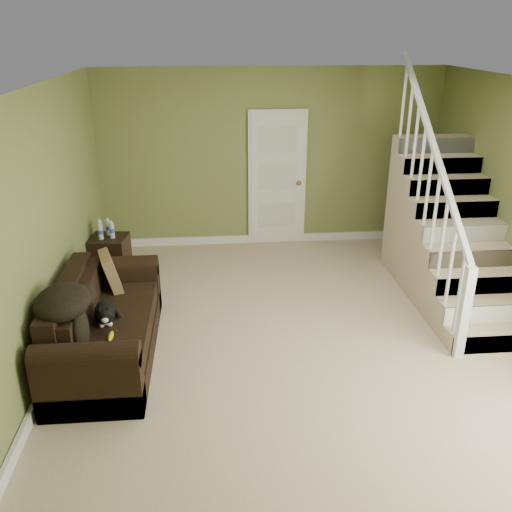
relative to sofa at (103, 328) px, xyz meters
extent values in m
cube|color=tan|center=(2.02, 0.29, -0.31)|extent=(5.00, 5.50, 0.01)
cube|color=white|center=(2.02, 0.29, 2.29)|extent=(5.00, 5.50, 0.01)
cube|color=olive|center=(2.02, 3.04, 0.99)|extent=(5.00, 0.04, 2.60)
cube|color=olive|center=(2.02, -2.46, 0.99)|extent=(5.00, 0.04, 2.60)
cube|color=olive|center=(-0.48, 0.29, 0.99)|extent=(0.04, 5.50, 2.60)
cube|color=white|center=(2.02, 3.01, -0.25)|extent=(5.00, 0.04, 0.12)
cube|color=white|center=(-0.45, 0.29, -0.25)|extent=(0.04, 5.50, 0.12)
cube|color=white|center=(2.12, 3.00, 0.70)|extent=(0.86, 0.05, 2.02)
cube|color=white|center=(2.12, 2.98, 0.69)|extent=(0.78, 0.04, 1.96)
sphere|color=olive|center=(2.44, 2.94, 0.64)|extent=(0.07, 0.07, 0.07)
cube|color=tan|center=(4.02, -0.18, -0.21)|extent=(1.00, 0.27, 0.20)
cylinder|color=white|center=(3.57, -0.18, 0.34)|extent=(0.04, 0.04, 0.90)
cube|color=tan|center=(4.02, 0.09, -0.11)|extent=(1.00, 0.27, 0.40)
cylinder|color=white|center=(3.57, 0.09, 0.54)|extent=(0.04, 0.04, 0.90)
cube|color=tan|center=(4.02, 0.36, -0.01)|extent=(1.00, 0.27, 0.60)
cylinder|color=white|center=(3.57, 0.36, 0.74)|extent=(0.04, 0.04, 0.90)
cube|color=tan|center=(4.02, 0.63, 0.09)|extent=(1.00, 0.27, 0.80)
cylinder|color=white|center=(3.57, 0.63, 0.94)|extent=(0.04, 0.04, 0.90)
cube|color=tan|center=(4.02, 0.90, 0.19)|extent=(1.00, 0.27, 1.00)
cylinder|color=white|center=(3.57, 0.90, 1.14)|extent=(0.04, 0.04, 0.90)
cube|color=tan|center=(4.02, 1.17, 0.29)|extent=(1.00, 0.27, 1.20)
cylinder|color=white|center=(3.57, 1.17, 1.34)|extent=(0.04, 0.04, 0.90)
cube|color=tan|center=(4.02, 1.44, 0.39)|extent=(1.00, 0.27, 1.40)
cylinder|color=white|center=(3.57, 1.44, 1.54)|extent=(0.04, 0.04, 0.90)
cube|color=tan|center=(4.02, 1.71, 0.49)|extent=(1.00, 0.27, 1.60)
cylinder|color=white|center=(3.57, 1.71, 1.74)|extent=(0.04, 0.04, 0.90)
cube|color=tan|center=(4.02, 1.98, 0.59)|extent=(1.00, 0.27, 1.80)
cylinder|color=white|center=(3.57, 1.98, 1.94)|extent=(0.04, 0.04, 0.90)
cube|color=white|center=(3.57, -0.33, 0.19)|extent=(0.09, 0.09, 1.00)
cube|color=white|center=(3.57, 0.90, 1.59)|extent=(0.06, 2.46, 1.84)
cube|color=black|center=(0.05, 0.00, -0.19)|extent=(0.89, 2.07, 0.24)
cube|color=black|center=(0.14, 0.00, 0.03)|extent=(0.68, 1.56, 0.21)
cube|color=black|center=(0.05, -0.92, -0.02)|extent=(0.89, 0.24, 0.58)
cube|color=black|center=(0.05, 0.92, -0.02)|extent=(0.89, 0.24, 0.58)
cylinder|color=black|center=(0.05, -0.92, 0.27)|extent=(0.89, 0.24, 0.24)
cylinder|color=black|center=(0.05, 0.92, 0.27)|extent=(0.89, 0.24, 0.24)
cube|color=black|center=(-0.31, 0.00, 0.21)|extent=(0.19, 1.60, 0.59)
cube|color=black|center=(-0.16, 0.00, 0.29)|extent=(0.13, 1.54, 0.33)
cube|color=black|center=(-0.23, 1.92, -0.03)|extent=(0.52, 0.52, 0.56)
cylinder|color=silver|center=(-0.31, 1.87, 0.35)|extent=(0.06, 0.06, 0.20)
cylinder|color=blue|center=(-0.31, 1.87, 0.35)|extent=(0.07, 0.07, 0.05)
cylinder|color=white|center=(-0.31, 1.87, 0.47)|extent=(0.03, 0.03, 0.03)
cylinder|color=silver|center=(-0.17, 1.90, 0.35)|extent=(0.06, 0.06, 0.20)
cylinder|color=blue|center=(-0.17, 1.90, 0.35)|extent=(0.07, 0.07, 0.05)
cylinder|color=white|center=(-0.17, 1.90, 0.47)|extent=(0.03, 0.03, 0.03)
cylinder|color=silver|center=(-0.23, 2.02, 0.35)|extent=(0.06, 0.06, 0.20)
cylinder|color=blue|center=(-0.23, 2.02, 0.35)|extent=(0.07, 0.07, 0.05)
cylinder|color=white|center=(-0.23, 2.02, 0.47)|extent=(0.03, 0.03, 0.03)
cylinder|color=silver|center=(-0.34, 2.00, 0.35)|extent=(0.06, 0.06, 0.20)
cylinder|color=blue|center=(-0.34, 2.00, 0.35)|extent=(0.07, 0.07, 0.05)
cylinder|color=white|center=(-0.34, 2.00, 0.47)|extent=(0.03, 0.03, 0.03)
ellipsoid|color=black|center=(0.06, -0.08, 0.23)|extent=(0.26, 0.38, 0.19)
ellipsoid|color=white|center=(0.06, -0.17, 0.19)|extent=(0.14, 0.17, 0.10)
sphere|color=black|center=(0.06, -0.27, 0.29)|extent=(0.15, 0.15, 0.13)
ellipsoid|color=white|center=(0.06, -0.32, 0.27)|extent=(0.08, 0.07, 0.06)
cone|color=black|center=(0.02, -0.26, 0.36)|extent=(0.05, 0.06, 0.06)
cone|color=black|center=(0.09, -0.26, 0.36)|extent=(0.05, 0.06, 0.06)
cylinder|color=black|center=(0.15, 0.05, 0.15)|extent=(0.15, 0.26, 0.04)
ellipsoid|color=yellow|center=(0.16, -0.42, 0.16)|extent=(0.05, 0.17, 0.05)
cube|color=#4E381F|center=(0.01, 0.68, 0.31)|extent=(0.32, 0.47, 0.44)
ellipsoid|color=black|center=(-0.22, -0.43, 0.54)|extent=(0.59, 0.71, 0.26)
camera|label=1|loc=(1.12, -4.82, 2.77)|focal=38.00mm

